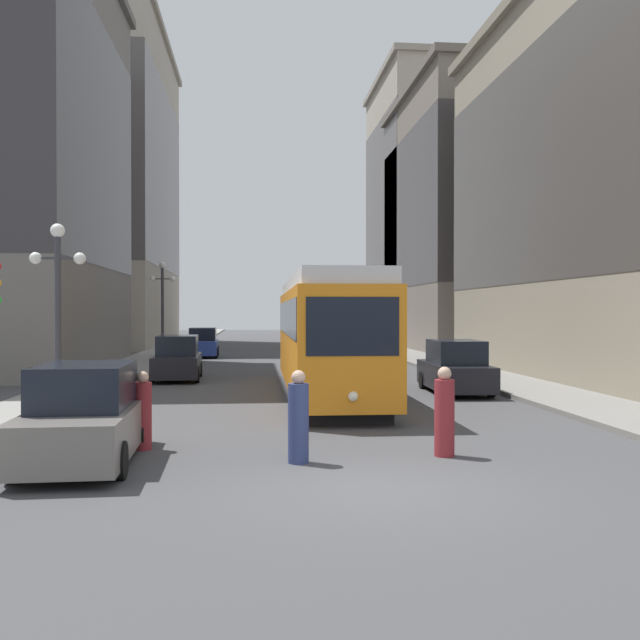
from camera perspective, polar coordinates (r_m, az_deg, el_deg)
name	(u,v)px	position (r m, az deg, el deg)	size (l,w,h in m)	color
ground_plane	(376,489)	(11.35, 4.59, -13.52)	(200.00, 200.00, 0.00)	#424244
sidewalk_left	(170,350)	(51.25, -12.07, -2.41)	(3.00, 120.00, 0.15)	gray
sidewalk_right	(386,349)	(51.83, 5.35, -2.36)	(3.00, 120.00, 0.15)	gray
streetcar	(325,333)	(23.37, 0.45, -1.02)	(2.76, 13.96, 3.89)	black
transit_bus	(340,326)	(42.39, 1.63, -0.49)	(2.63, 11.33, 3.45)	black
parked_car_left_near	(178,359)	(29.51, -11.48, -3.14)	(2.00, 4.49, 1.82)	black
parked_car_left_mid	(84,418)	(13.70, -18.59, -7.51)	(1.99, 4.37, 1.82)	black
parked_car_right_far	(455,368)	(24.64, 10.91, -3.88)	(2.04, 4.51, 1.82)	black
parked_car_left_far	(203,343)	(44.26, -9.47, -1.88)	(1.95, 4.30, 1.82)	black
pedestrian_crossing_near	(143,413)	(14.74, -14.17, -7.33)	(0.35, 0.35, 1.58)	maroon
pedestrian_crossing_far	(298,420)	(13.05, -1.76, -8.09)	(0.38, 0.38, 1.71)	navy
pedestrian_on_sidewalk	(444,414)	(13.86, 10.06, -7.55)	(0.39, 0.39, 1.73)	maroon
lamp_post_left_near	(58,288)	(19.25, -20.49, 2.48)	(1.41, 0.36, 4.90)	#333338
lamp_post_left_far	(162,295)	(39.92, -12.65, 1.97)	(1.41, 0.36, 5.43)	#333338
building_left_midblock	(102,186)	(62.79, -17.27, 10.34)	(11.05, 23.08, 26.02)	#A89E8E
building_right_corner	(497,218)	(54.13, 14.17, 8.06)	(14.20, 17.93, 19.06)	slate
building_right_far	(463,207)	(65.04, 11.55, 8.94)	(15.80, 15.58, 23.68)	#A89E8E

